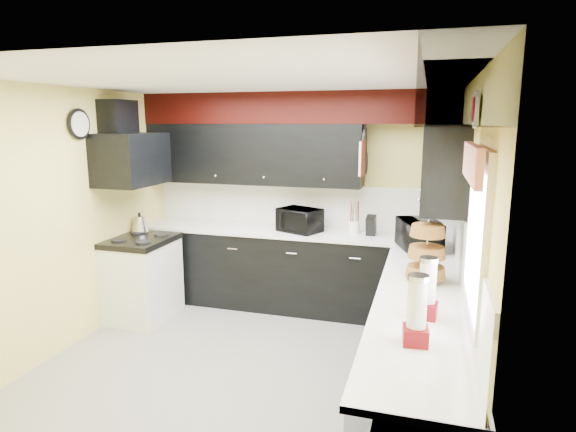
% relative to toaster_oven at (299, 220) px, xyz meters
% --- Properties ---
extents(ground, '(3.60, 3.60, 0.00)m').
position_rel_toaster_oven_xyz_m(ground, '(-0.11, -1.47, -1.07)').
color(ground, gray).
rests_on(ground, ground).
extents(wall_back, '(3.60, 0.06, 2.50)m').
position_rel_toaster_oven_xyz_m(wall_back, '(-0.11, 0.33, 0.18)').
color(wall_back, '#E0C666').
rests_on(wall_back, ground).
extents(wall_right, '(0.06, 3.60, 2.50)m').
position_rel_toaster_oven_xyz_m(wall_right, '(1.69, -1.47, 0.18)').
color(wall_right, '#E0C666').
rests_on(wall_right, ground).
extents(wall_left, '(0.06, 3.60, 2.50)m').
position_rel_toaster_oven_xyz_m(wall_left, '(-1.91, -1.47, 0.18)').
color(wall_left, '#E0C666').
rests_on(wall_left, ground).
extents(ceiling, '(3.60, 3.60, 0.06)m').
position_rel_toaster_oven_xyz_m(ceiling, '(-0.11, -1.47, 1.43)').
color(ceiling, white).
rests_on(ceiling, wall_back).
extents(cab_back, '(3.60, 0.60, 0.90)m').
position_rel_toaster_oven_xyz_m(cab_back, '(-0.11, 0.03, -0.62)').
color(cab_back, black).
rests_on(cab_back, ground).
extents(cab_right, '(0.60, 3.00, 0.90)m').
position_rel_toaster_oven_xyz_m(cab_right, '(1.39, -1.77, -0.62)').
color(cab_right, black).
rests_on(cab_right, ground).
extents(counter_back, '(3.62, 0.64, 0.04)m').
position_rel_toaster_oven_xyz_m(counter_back, '(-0.11, 0.03, -0.15)').
color(counter_back, white).
rests_on(counter_back, cab_back).
extents(counter_right, '(0.64, 3.02, 0.04)m').
position_rel_toaster_oven_xyz_m(counter_right, '(1.39, -1.77, -0.15)').
color(counter_right, white).
rests_on(counter_right, cab_right).
extents(splash_back, '(3.60, 0.02, 0.50)m').
position_rel_toaster_oven_xyz_m(splash_back, '(-0.11, 0.32, 0.12)').
color(splash_back, white).
rests_on(splash_back, counter_back).
extents(splash_right, '(0.02, 3.60, 0.50)m').
position_rel_toaster_oven_xyz_m(splash_right, '(1.68, -1.47, 0.12)').
color(splash_right, white).
rests_on(splash_right, counter_right).
extents(upper_back, '(2.60, 0.35, 0.70)m').
position_rel_toaster_oven_xyz_m(upper_back, '(-0.61, 0.16, 0.73)').
color(upper_back, black).
rests_on(upper_back, wall_back).
extents(upper_right, '(0.35, 1.80, 0.70)m').
position_rel_toaster_oven_xyz_m(upper_right, '(1.51, -0.57, 0.73)').
color(upper_right, black).
rests_on(upper_right, wall_right).
extents(soffit_back, '(3.60, 0.36, 0.35)m').
position_rel_toaster_oven_xyz_m(soffit_back, '(-0.11, 0.15, 1.25)').
color(soffit_back, black).
rests_on(soffit_back, wall_back).
extents(soffit_right, '(0.36, 3.24, 0.35)m').
position_rel_toaster_oven_xyz_m(soffit_right, '(1.51, -1.65, 1.25)').
color(soffit_right, black).
rests_on(soffit_right, wall_right).
extents(stove, '(0.60, 0.75, 0.86)m').
position_rel_toaster_oven_xyz_m(stove, '(-1.61, -0.72, -0.64)').
color(stove, white).
rests_on(stove, ground).
extents(cooktop, '(0.62, 0.77, 0.06)m').
position_rel_toaster_oven_xyz_m(cooktop, '(-1.61, -0.72, -0.18)').
color(cooktop, black).
rests_on(cooktop, stove).
extents(hood, '(0.50, 0.78, 0.55)m').
position_rel_toaster_oven_xyz_m(hood, '(-1.66, -0.72, 0.71)').
color(hood, black).
rests_on(hood, wall_left).
extents(hood_duct, '(0.24, 0.40, 0.40)m').
position_rel_toaster_oven_xyz_m(hood_duct, '(-1.79, -0.72, 1.13)').
color(hood_duct, black).
rests_on(hood_duct, wall_left).
extents(window, '(0.03, 0.86, 0.96)m').
position_rel_toaster_oven_xyz_m(window, '(1.67, -2.37, 0.48)').
color(window, white).
rests_on(window, wall_right).
extents(valance, '(0.04, 0.88, 0.20)m').
position_rel_toaster_oven_xyz_m(valance, '(1.62, -2.37, 0.88)').
color(valance, red).
rests_on(valance, wall_right).
extents(pan_top, '(0.03, 0.22, 0.40)m').
position_rel_toaster_oven_xyz_m(pan_top, '(0.71, 0.08, 0.93)').
color(pan_top, black).
rests_on(pan_top, upper_back).
extents(pan_mid, '(0.03, 0.28, 0.46)m').
position_rel_toaster_oven_xyz_m(pan_mid, '(0.71, -0.05, 0.68)').
color(pan_mid, black).
rests_on(pan_mid, upper_back).
extents(pan_low, '(0.03, 0.24, 0.42)m').
position_rel_toaster_oven_xyz_m(pan_low, '(0.71, 0.21, 0.65)').
color(pan_low, black).
rests_on(pan_low, upper_back).
extents(cut_board, '(0.03, 0.26, 0.35)m').
position_rel_toaster_oven_xyz_m(cut_board, '(0.72, -0.17, 0.73)').
color(cut_board, white).
rests_on(cut_board, upper_back).
extents(baskets, '(0.27, 0.27, 0.50)m').
position_rel_toaster_oven_xyz_m(baskets, '(1.41, -1.42, 0.11)').
color(baskets, brown).
rests_on(baskets, upper_right).
extents(clock, '(0.03, 0.30, 0.30)m').
position_rel_toaster_oven_xyz_m(clock, '(-1.88, -1.22, 1.08)').
color(clock, black).
rests_on(clock, wall_left).
extents(deco_plate, '(0.03, 0.24, 0.24)m').
position_rel_toaster_oven_xyz_m(deco_plate, '(1.66, -1.82, 1.18)').
color(deco_plate, white).
rests_on(deco_plate, wall_right).
extents(toaster_oven, '(0.57, 0.53, 0.27)m').
position_rel_toaster_oven_xyz_m(toaster_oven, '(0.00, 0.00, 0.00)').
color(toaster_oven, black).
rests_on(toaster_oven, counter_back).
extents(microwave, '(0.50, 0.60, 0.29)m').
position_rel_toaster_oven_xyz_m(microwave, '(1.34, -0.42, 0.01)').
color(microwave, black).
rests_on(microwave, counter_right).
extents(utensil_crock, '(0.15, 0.15, 0.14)m').
position_rel_toaster_oven_xyz_m(utensil_crock, '(0.62, 0.09, -0.06)').
color(utensil_crock, white).
rests_on(utensil_crock, counter_back).
extents(knife_block, '(0.11, 0.14, 0.22)m').
position_rel_toaster_oven_xyz_m(knife_block, '(0.81, 0.03, -0.02)').
color(knife_block, black).
rests_on(knife_block, counter_back).
extents(kettle, '(0.25, 0.25, 0.18)m').
position_rel_toaster_oven_xyz_m(kettle, '(-1.79, -0.44, -0.06)').
color(kettle, '#A8A8AD').
rests_on(kettle, cooktop).
extents(dispenser_a, '(0.15, 0.15, 0.37)m').
position_rel_toaster_oven_xyz_m(dispenser_a, '(1.42, -2.16, 0.05)').
color(dispenser_a, maroon).
rests_on(dispenser_a, counter_right).
extents(dispenser_b, '(0.15, 0.15, 0.37)m').
position_rel_toaster_oven_xyz_m(dispenser_b, '(1.37, -2.56, 0.05)').
color(dispenser_b, maroon).
rests_on(dispenser_b, counter_right).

